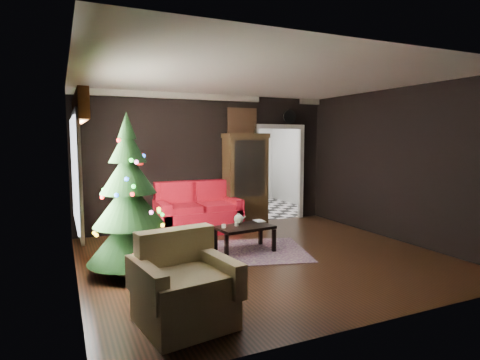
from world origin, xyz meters
name	(u,v)px	position (x,y,z in m)	size (l,w,h in m)	color
floor	(263,257)	(0.00, 0.00, 0.00)	(5.50, 5.50, 0.00)	black
ceiling	(264,78)	(0.00, 0.00, 2.80)	(5.50, 5.50, 0.00)	white
wall_back	(209,161)	(0.00, 2.50, 1.40)	(5.50, 5.50, 0.00)	black
wall_front	(382,188)	(0.00, -2.50, 1.40)	(5.50, 5.50, 0.00)	black
wall_left	(73,177)	(-2.75, 0.00, 1.40)	(5.50, 5.50, 0.00)	black
wall_right	(396,165)	(2.75, 0.00, 1.40)	(5.50, 5.50, 0.00)	black
doorway	(278,175)	(1.70, 2.50, 1.05)	(1.10, 0.10, 2.10)	silver
left_window	(75,171)	(-2.71, 0.20, 1.45)	(0.05, 1.60, 1.40)	white
valance	(79,109)	(-2.63, 0.20, 2.27)	(0.12, 2.10, 0.35)	brown
kitchen_floor	(250,209)	(1.70, 4.00, 0.00)	(3.00, 3.00, 0.00)	white
kitchen_window	(229,145)	(1.70, 5.45, 1.70)	(0.70, 0.06, 0.70)	white
rug	(242,252)	(-0.19, 0.40, 0.01)	(2.10, 1.53, 0.01)	#574551
loveseat	(198,208)	(-0.40, 2.05, 0.50)	(1.70, 0.90, 1.00)	maroon
curio_cabinet	(245,182)	(0.75, 2.27, 0.95)	(0.90, 0.45, 1.90)	black
floor_lamp	(137,197)	(-1.66, 1.71, 0.83)	(0.27, 0.27, 1.59)	black
christmas_tree	(129,199)	(-2.05, 0.12, 1.05)	(1.17, 1.17, 2.24)	black
armchair	(184,281)	(-1.80, -1.71, 0.46)	(0.90, 0.90, 0.92)	tan
coffee_table	(244,238)	(-0.13, 0.43, 0.22)	(0.93, 0.56, 0.42)	black
teapot	(239,219)	(-0.15, 0.62, 0.52)	(0.19, 0.19, 0.18)	beige
cup_a	(224,226)	(-0.50, 0.43, 0.46)	(0.07, 0.07, 0.06)	silver
cup_b	(237,224)	(-0.25, 0.49, 0.46)	(0.07, 0.07, 0.06)	beige
book	(255,215)	(0.17, 0.65, 0.54)	(0.16, 0.02, 0.23)	#8D705A
wall_clock	(289,117)	(1.95, 2.45, 2.38)	(0.32, 0.32, 0.06)	silver
painting	(242,121)	(0.75, 2.46, 2.25)	(0.62, 0.05, 0.52)	#A1754C
kitchen_counter	(232,187)	(1.70, 5.20, 0.45)	(1.80, 0.60, 0.90)	beige
kitchen_table	(245,197)	(1.40, 3.70, 0.38)	(0.70, 0.70, 0.75)	brown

